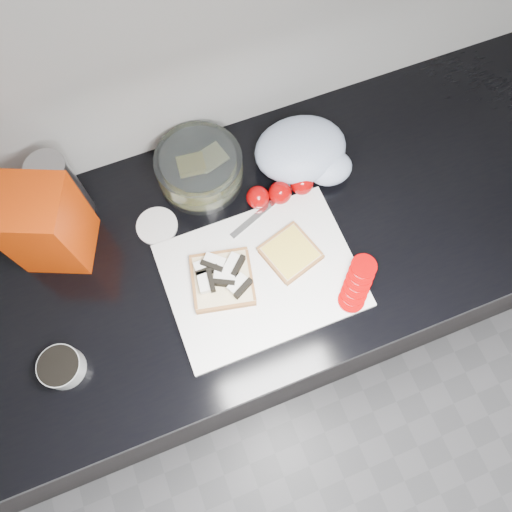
{
  "coord_description": "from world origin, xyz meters",
  "views": [
    {
      "loc": [
        -0.06,
        0.79,
        1.92
      ],
      "look_at": [
        0.08,
        1.14,
        0.95
      ],
      "focal_mm": 35.0,
      "sensor_mm": 36.0,
      "label": 1
    }
  ],
  "objects_px": {
    "cutting_board": "(261,276)",
    "bread_bag": "(45,225)",
    "glass_bowl": "(200,169)",
    "steel_canister": "(62,191)"
  },
  "relations": [
    {
      "from": "cutting_board",
      "to": "bread_bag",
      "type": "distance_m",
      "value": 0.45
    },
    {
      "from": "bread_bag",
      "to": "cutting_board",
      "type": "bearing_deg",
      "value": -7.46
    },
    {
      "from": "cutting_board",
      "to": "glass_bowl",
      "type": "relative_size",
      "value": 2.05
    },
    {
      "from": "glass_bowl",
      "to": "steel_canister",
      "type": "bearing_deg",
      "value": 175.83
    },
    {
      "from": "bread_bag",
      "to": "steel_canister",
      "type": "distance_m",
      "value": 0.09
    },
    {
      "from": "bread_bag",
      "to": "steel_canister",
      "type": "xyz_separation_m",
      "value": [
        0.05,
        0.07,
        -0.01
      ]
    },
    {
      "from": "glass_bowl",
      "to": "bread_bag",
      "type": "xyz_separation_m",
      "value": [
        -0.34,
        -0.05,
        0.07
      ]
    },
    {
      "from": "cutting_board",
      "to": "bread_bag",
      "type": "bearing_deg",
      "value": 149.15
    },
    {
      "from": "bread_bag",
      "to": "steel_canister",
      "type": "bearing_deg",
      "value": 80.38
    },
    {
      "from": "glass_bowl",
      "to": "bread_bag",
      "type": "height_order",
      "value": "bread_bag"
    }
  ]
}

